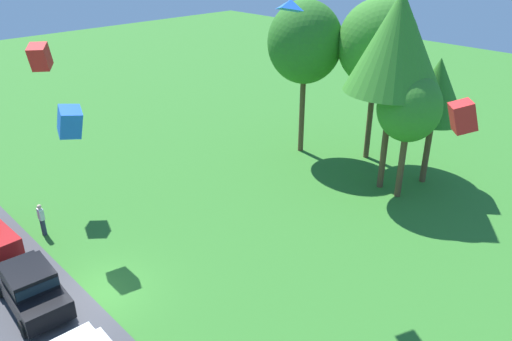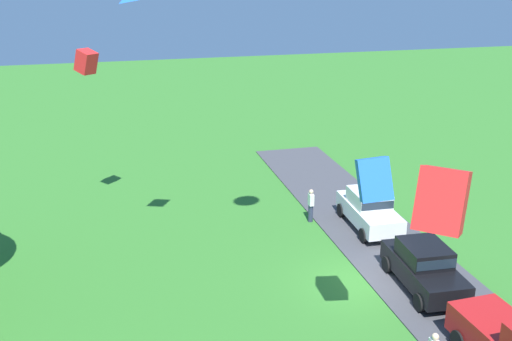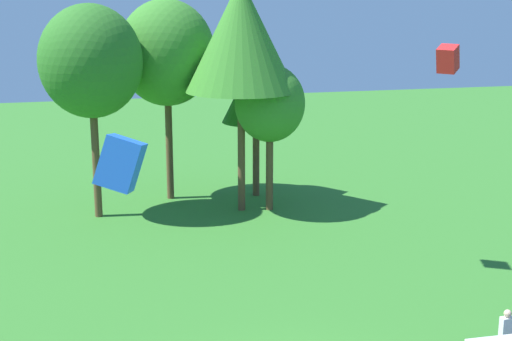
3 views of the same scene
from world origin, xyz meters
TOP-DOWN VIEW (x-y plane):
  - person_watching_sky at (6.26, -0.06)m, footprint 0.36×0.24m
  - tree_center_back at (-4.27, 17.65)m, footprint 4.76×4.76m
  - tree_left_of_center at (-0.45, 20.00)m, footprint 4.86×4.86m
  - tree_far_left at (2.67, 16.96)m, footprint 5.31×5.31m
  - tree_far_right at (4.02, 16.69)m, footprint 3.41×3.41m
  - tree_lone_near at (4.06, 19.44)m, footprint 3.57×3.57m
  - kite_box_topmost at (9.67, 10.08)m, footprint 1.23×1.23m
  - kite_box_trailing_tail at (-4.14, 1.77)m, footprint 1.50×1.22m

SIDE VIEW (x-z plane):
  - person_watching_sky at x=6.26m, z-range 0.02..1.73m
  - tree_far_right at x=4.02m, z-range 1.69..8.89m
  - tree_lone_near at x=4.06m, z-range 1.94..9.48m
  - kite_box_trailing_tail at x=-4.14m, z-range 5.32..6.94m
  - tree_center_back at x=-4.27m, z-range 2.38..12.44m
  - tree_left_of_center at x=-0.45m, z-range 2.43..12.70m
  - kite_box_topmost at x=9.67m, z-range 7.24..8.45m
  - tree_far_left at x=2.67m, z-range 2.92..14.12m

